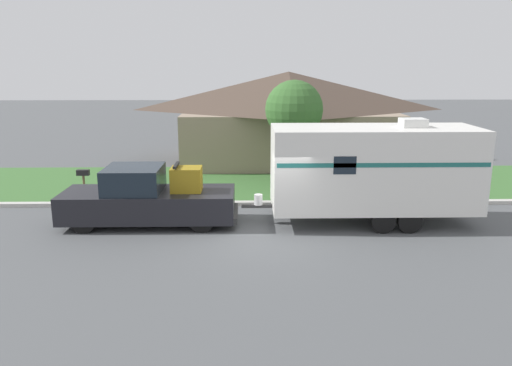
{
  "coord_description": "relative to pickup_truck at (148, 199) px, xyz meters",
  "views": [
    {
      "loc": [
        -0.77,
        -14.63,
        5.29
      ],
      "look_at": [
        -0.43,
        1.54,
        1.4
      ],
      "focal_mm": 35.0,
      "sensor_mm": 36.0,
      "label": 1
    }
  ],
  "objects": [
    {
      "name": "tree_in_yard",
      "position": [
        5.37,
        5.36,
        2.47
      ],
      "size": [
        2.5,
        2.5,
        4.62
      ],
      "color": "brown",
      "rests_on": "ground_plane"
    },
    {
      "name": "ground_plane",
      "position": [
        4.04,
        -1.54,
        -0.88
      ],
      "size": [
        120.0,
        120.0,
        0.0
      ],
      "primitive_type": "plane",
      "color": "#515456"
    },
    {
      "name": "pickup_truck",
      "position": [
        0.0,
        0.0,
        0.0
      ],
      "size": [
        5.83,
        2.08,
        2.06
      ],
      "color": "black",
      "rests_on": "ground_plane"
    },
    {
      "name": "travel_trailer",
      "position": [
        7.55,
        -0.0,
        1.01
      ],
      "size": [
        7.79,
        2.49,
        3.54
      ],
      "color": "black",
      "rests_on": "ground_plane"
    },
    {
      "name": "house_across_street",
      "position": [
        5.63,
        11.35,
        1.64
      ],
      "size": [
        12.06,
        8.04,
        4.85
      ],
      "color": "gray",
      "rests_on": "ground_plane"
    },
    {
      "name": "mailbox",
      "position": [
        -3.07,
        2.95,
        0.09
      ],
      "size": [
        0.48,
        0.2,
        1.25
      ],
      "color": "brown",
      "rests_on": "ground_plane"
    },
    {
      "name": "curb_strip",
      "position": [
        4.04,
        2.21,
        -0.81
      ],
      "size": [
        80.0,
        0.3,
        0.14
      ],
      "color": "beige",
      "rests_on": "ground_plane"
    },
    {
      "name": "lawn_strip",
      "position": [
        4.04,
        5.86,
        -0.86
      ],
      "size": [
        80.0,
        7.0,
        0.03
      ],
      "color": "#3D6B33",
      "rests_on": "ground_plane"
    }
  ]
}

